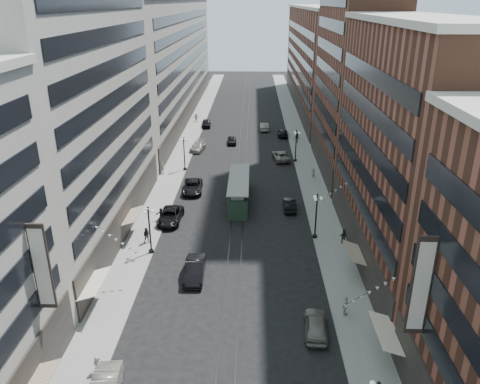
# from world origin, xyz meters

# --- Properties ---
(ground) EXTENTS (220.00, 220.00, 0.00)m
(ground) POSITION_xyz_m (0.00, 60.00, 0.00)
(ground) COLOR black
(ground) RESTS_ON ground
(sidewalk_west) EXTENTS (4.00, 180.00, 0.15)m
(sidewalk_west) POSITION_xyz_m (-11.00, 70.00, 0.07)
(sidewalk_west) COLOR gray
(sidewalk_west) RESTS_ON ground
(sidewalk_east) EXTENTS (4.00, 180.00, 0.15)m
(sidewalk_east) POSITION_xyz_m (11.00, 70.00, 0.07)
(sidewalk_east) COLOR gray
(sidewalk_east) RESTS_ON ground
(rail_west) EXTENTS (0.12, 180.00, 0.02)m
(rail_west) POSITION_xyz_m (-0.70, 70.00, 0.01)
(rail_west) COLOR #2D2D33
(rail_west) RESTS_ON ground
(rail_east) EXTENTS (0.12, 180.00, 0.02)m
(rail_east) POSITION_xyz_m (0.70, 70.00, 0.01)
(rail_east) COLOR #2D2D33
(rail_east) RESTS_ON ground
(building_west_mid) EXTENTS (8.00, 36.00, 28.00)m
(building_west_mid) POSITION_xyz_m (-17.00, 33.00, 14.00)
(building_west_mid) COLOR #A5A093
(building_west_mid) RESTS_ON ground
(building_west_far) EXTENTS (8.00, 90.00, 26.00)m
(building_west_far) POSITION_xyz_m (-17.00, 96.00, 13.00)
(building_west_far) COLOR #A5A093
(building_west_far) RESTS_ON ground
(building_east_mid) EXTENTS (8.00, 30.00, 24.00)m
(building_east_mid) POSITION_xyz_m (17.00, 28.00, 12.00)
(building_east_mid) COLOR brown
(building_east_mid) RESTS_ON ground
(building_east_tower) EXTENTS (8.00, 26.00, 42.00)m
(building_east_tower) POSITION_xyz_m (17.00, 56.00, 21.00)
(building_east_tower) COLOR brown
(building_east_tower) RESTS_ON ground
(building_east_far) EXTENTS (8.00, 72.00, 24.00)m
(building_east_far) POSITION_xyz_m (17.00, 105.00, 12.00)
(building_east_far) COLOR brown
(building_east_far) RESTS_ON ground
(lamppost_sw_far) EXTENTS (1.03, 1.14, 5.52)m
(lamppost_sw_far) POSITION_xyz_m (-9.20, 28.00, 3.10)
(lamppost_sw_far) COLOR black
(lamppost_sw_far) RESTS_ON sidewalk_west
(lamppost_sw_mid) EXTENTS (1.03, 1.14, 5.52)m
(lamppost_sw_mid) POSITION_xyz_m (-9.20, 55.00, 3.10)
(lamppost_sw_mid) COLOR black
(lamppost_sw_mid) RESTS_ON sidewalk_west
(lamppost_se_far) EXTENTS (1.03, 1.14, 5.52)m
(lamppost_se_far) POSITION_xyz_m (9.20, 32.00, 3.10)
(lamppost_se_far) COLOR black
(lamppost_se_far) RESTS_ON sidewalk_east
(lamppost_se_mid) EXTENTS (1.03, 1.14, 5.52)m
(lamppost_se_mid) POSITION_xyz_m (9.20, 60.00, 3.10)
(lamppost_se_mid) COLOR black
(lamppost_se_mid) RESTS_ON sidewalk_east
(streetcar) EXTENTS (2.76, 12.48, 3.45)m
(streetcar) POSITION_xyz_m (0.00, 42.51, 1.59)
(streetcar) COLOR #233829
(streetcar) RESTS_ON ground
(car_2) EXTENTS (2.89, 5.87, 1.60)m
(car_2) POSITION_xyz_m (-8.40, 35.97, 0.80)
(car_2) COLOR black
(car_2) RESTS_ON ground
(car_4) EXTENTS (2.28, 4.86, 1.61)m
(car_4) POSITION_xyz_m (7.26, 15.21, 0.80)
(car_4) COLOR #69655D
(car_4) RESTS_ON ground
(car_5) EXTENTS (2.01, 5.41, 1.77)m
(car_5) POSITION_xyz_m (-3.85, 23.39, 0.88)
(car_5) COLOR black
(car_5) RESTS_ON ground
(pedestrian_1) EXTENTS (0.80, 0.55, 1.51)m
(pedestrian_1) POSITION_xyz_m (-9.50, 10.04, 0.90)
(pedestrian_1) COLOR gray
(pedestrian_1) RESTS_ON sidewalk_west
(pedestrian_2) EXTENTS (1.00, 0.68, 1.88)m
(pedestrian_2) POSITION_xyz_m (-10.08, 30.14, 1.09)
(pedestrian_2) COLOR black
(pedestrian_2) RESTS_ON sidewalk_west
(pedestrian_4) EXTENTS (0.77, 1.19, 1.87)m
(pedestrian_4) POSITION_xyz_m (10.11, 17.49, 1.08)
(pedestrian_4) COLOR #BFB19E
(pedestrian_4) RESTS_ON sidewalk_east
(car_7) EXTENTS (3.05, 6.00, 1.63)m
(car_7) POSITION_xyz_m (-6.81, 45.94, 0.81)
(car_7) COLOR black
(car_7) RESTS_ON ground
(car_8) EXTENTS (2.90, 5.64, 1.57)m
(car_8) POSITION_xyz_m (-8.29, 66.08, 0.78)
(car_8) COLOR gray
(car_8) RESTS_ON ground
(car_9) EXTENTS (2.18, 4.86, 1.62)m
(car_9) POSITION_xyz_m (-8.40, 83.52, 0.81)
(car_9) COLOR black
(car_9) RESTS_ON ground
(car_10) EXTENTS (1.60, 4.49, 1.48)m
(car_10) POSITION_xyz_m (6.80, 40.17, 0.74)
(car_10) COLOR black
(car_10) RESTS_ON ground
(car_11) EXTENTS (3.37, 5.99, 1.58)m
(car_11) POSITION_xyz_m (6.80, 60.93, 0.79)
(car_11) COLOR gray
(car_11) RESTS_ON ground
(car_12) EXTENTS (2.23, 5.07, 1.45)m
(car_12) POSITION_xyz_m (7.97, 76.30, 0.73)
(car_12) COLOR black
(car_12) RESTS_ON ground
(car_13) EXTENTS (1.91, 4.22, 1.41)m
(car_13) POSITION_xyz_m (-2.20, 70.59, 0.70)
(car_13) COLOR black
(car_13) RESTS_ON ground
(car_14) EXTENTS (1.80, 5.02, 1.65)m
(car_14) POSITION_xyz_m (4.28, 80.91, 0.82)
(car_14) COLOR gray
(car_14) RESTS_ON ground
(pedestrian_5) EXTENTS (1.56, 0.86, 1.61)m
(pedestrian_5) POSITION_xyz_m (-9.58, 36.23, 0.96)
(pedestrian_5) COLOR black
(pedestrian_5) RESTS_ON sidewalk_west
(pedestrian_6) EXTENTS (1.24, 0.82, 1.94)m
(pedestrian_6) POSITION_xyz_m (-12.50, 53.04, 1.12)
(pedestrian_6) COLOR #B3A694
(pedestrian_6) RESTS_ON sidewalk_west
(pedestrian_7) EXTENTS (0.95, 0.73, 1.74)m
(pedestrian_7) POSITION_xyz_m (12.25, 30.76, 1.02)
(pedestrian_7) COLOR black
(pedestrian_7) RESTS_ON sidewalk_east
(pedestrian_8) EXTENTS (0.74, 0.61, 1.73)m
(pedestrian_8) POSITION_xyz_m (11.25, 51.49, 1.01)
(pedestrian_8) COLOR gray
(pedestrian_8) RESTS_ON sidewalk_east
(pedestrian_9) EXTENTS (1.28, 0.61, 1.93)m
(pedestrian_9) POSITION_xyz_m (10.42, 71.19, 1.11)
(pedestrian_9) COLOR black
(pedestrian_9) RESTS_ON sidewalk_east
(pedestrian_extra_0) EXTENTS (1.76, 0.97, 1.83)m
(pedestrian_extra_0) POSITION_xyz_m (-11.14, 87.79, 1.06)
(pedestrian_extra_0) COLOR #BBB39B
(pedestrian_extra_0) RESTS_ON sidewalk_west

